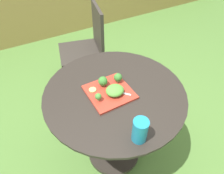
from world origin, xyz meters
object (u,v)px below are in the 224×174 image
object	(u,v)px
salad_plate	(109,92)
fork	(116,91)
patio_chair	(88,43)
drinking_glass	(140,131)

from	to	relation	value
salad_plate	fork	distance (m)	0.04
patio_chair	drinking_glass	distance (m)	1.35
patio_chair	salad_plate	size ratio (longest dim) A/B	3.49
patio_chair	salad_plate	bearing A→B (deg)	-106.18
salad_plate	drinking_glass	distance (m)	0.35
patio_chair	fork	size ratio (longest dim) A/B	7.09
patio_chair	drinking_glass	xyz separation A→B (m)	(-0.30, -1.29, 0.28)
salad_plate	drinking_glass	xyz separation A→B (m)	(-0.03, -0.35, 0.05)
salad_plate	patio_chair	bearing A→B (deg)	73.82
drinking_glass	fork	distance (m)	0.33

